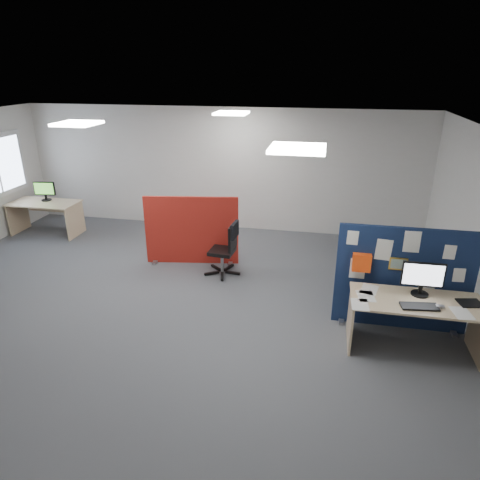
% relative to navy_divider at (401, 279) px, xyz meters
% --- Properties ---
extents(floor, '(9.00, 9.00, 0.00)m').
position_rel_navy_divider_xyz_m(floor, '(-3.46, 0.05, -0.76)').
color(floor, '#4F5156').
rests_on(floor, ground).
extents(ceiling, '(9.00, 7.00, 0.02)m').
position_rel_navy_divider_xyz_m(ceiling, '(-3.46, 0.05, 1.94)').
color(ceiling, white).
rests_on(ceiling, wall_back).
extents(wall_back, '(9.00, 0.02, 2.70)m').
position_rel_navy_divider_xyz_m(wall_back, '(-3.46, 3.55, 0.59)').
color(wall_back, silver).
rests_on(wall_back, floor).
extents(ceiling_lights, '(4.10, 4.10, 0.04)m').
position_rel_navy_divider_xyz_m(ceiling_lights, '(-3.13, 0.72, 1.91)').
color(ceiling_lights, white).
rests_on(ceiling_lights, ceiling).
extents(navy_divider, '(1.84, 0.30, 1.52)m').
position_rel_navy_divider_xyz_m(navy_divider, '(0.00, 0.00, 0.00)').
color(navy_divider, '#101E3E').
rests_on(navy_divider, floor).
extents(main_desk, '(1.64, 0.73, 0.73)m').
position_rel_navy_divider_xyz_m(main_desk, '(0.12, -0.48, -0.21)').
color(main_desk, tan).
rests_on(main_desk, floor).
extents(monitor_main, '(0.53, 0.22, 0.46)m').
position_rel_navy_divider_xyz_m(monitor_main, '(0.18, -0.35, 0.22)').
color(monitor_main, black).
rests_on(monitor_main, main_desk).
extents(keyboard, '(0.47, 0.24, 0.02)m').
position_rel_navy_divider_xyz_m(keyboard, '(0.12, -0.69, -0.02)').
color(keyboard, black).
rests_on(keyboard, main_desk).
extents(mouse, '(0.10, 0.07, 0.03)m').
position_rel_navy_divider_xyz_m(mouse, '(0.37, -0.65, -0.02)').
color(mouse, gray).
rests_on(mouse, main_desk).
extents(paper_tray, '(0.32, 0.27, 0.01)m').
position_rel_navy_divider_xyz_m(paper_tray, '(0.76, -0.47, -0.03)').
color(paper_tray, black).
rests_on(paper_tray, main_desk).
extents(red_divider, '(1.73, 0.33, 1.31)m').
position_rel_navy_divider_xyz_m(red_divider, '(-3.50, 1.50, -0.12)').
color(red_divider, '#A11B14').
rests_on(red_divider, floor).
extents(second_desk, '(1.47, 0.74, 0.73)m').
position_rel_navy_divider_xyz_m(second_desk, '(-7.14, 2.37, -0.22)').
color(second_desk, tan).
rests_on(second_desk, floor).
extents(monitor_second, '(0.46, 0.21, 0.42)m').
position_rel_navy_divider_xyz_m(monitor_second, '(-7.16, 2.47, 0.20)').
color(monitor_second, black).
rests_on(monitor_second, second_desk).
extents(office_chair, '(0.64, 0.65, 0.98)m').
position_rel_navy_divider_xyz_m(office_chair, '(-2.74, 1.15, -0.20)').
color(office_chair, black).
rests_on(office_chair, floor).
extents(desk_papers, '(1.43, 0.75, 0.00)m').
position_rel_navy_divider_xyz_m(desk_papers, '(-0.24, -0.59, -0.03)').
color(desk_papers, white).
rests_on(desk_papers, main_desk).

